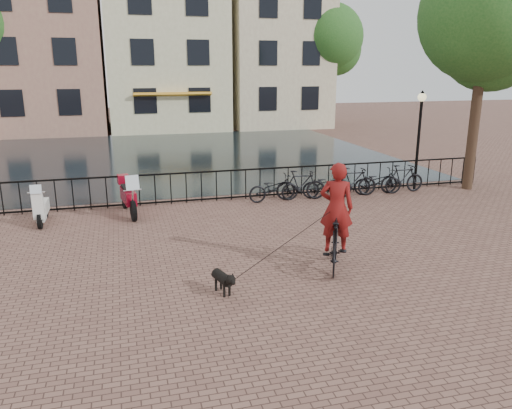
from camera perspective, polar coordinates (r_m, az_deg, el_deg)
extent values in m
plane|color=brown|center=(9.43, 4.89, -11.80)|extent=(100.00, 100.00, 0.00)
plane|color=black|center=(25.69, -8.44, 5.63)|extent=(20.00, 20.00, 0.00)
cube|color=black|center=(16.46, -4.58, 3.81)|extent=(20.00, 0.05, 0.05)
cube|color=black|center=(16.67, -4.51, 0.71)|extent=(20.00, 0.05, 0.05)
cube|color=#936155|center=(38.16, -23.08, 16.83)|extent=(7.50, 9.00, 12.00)
cube|color=#C1BE92|center=(38.03, -10.46, 17.01)|extent=(8.00, 9.00, 11.00)
cube|color=gold|center=(33.38, -9.47, 12.32)|extent=(5.00, 0.60, 0.15)
cube|color=tan|center=(39.59, 1.71, 18.26)|extent=(7.00, 9.00, 12.50)
cylinder|color=black|center=(19.48, 23.81, 9.73)|extent=(0.36, 0.36, 5.60)
sphere|color=#1B531C|center=(19.50, 24.88, 19.09)|extent=(4.48, 4.48, 4.48)
cylinder|color=black|center=(37.95, 8.23, 13.29)|extent=(0.36, 0.36, 5.95)
sphere|color=#1B531C|center=(37.98, 8.43, 18.42)|extent=(4.76, 4.76, 4.76)
cylinder|color=black|center=(18.69, 18.01, 6.37)|extent=(0.10, 0.10, 3.20)
sphere|color=beige|center=(18.52, 18.45, 11.56)|extent=(0.30, 0.30, 0.30)
imported|color=black|center=(11.13, 9.02, -4.18)|extent=(1.37, 2.08, 1.22)
imported|color=maroon|center=(10.84, 9.23, 0.65)|extent=(1.03, 0.88, 2.38)
imported|color=black|center=(16.43, 2.03, 1.87)|extent=(1.75, 0.70, 0.90)
imported|color=black|center=(16.72, 5.15, 2.23)|extent=(1.72, 0.73, 1.00)
imported|color=black|center=(17.08, 8.14, 2.24)|extent=(1.78, 0.80, 0.90)
imported|color=black|center=(17.46, 11.01, 2.57)|extent=(1.71, 0.68, 1.00)
imported|color=black|center=(17.91, 13.74, 2.57)|extent=(1.77, 0.78, 0.90)
imported|color=black|center=(18.37, 16.36, 2.86)|extent=(1.67, 0.48, 1.00)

